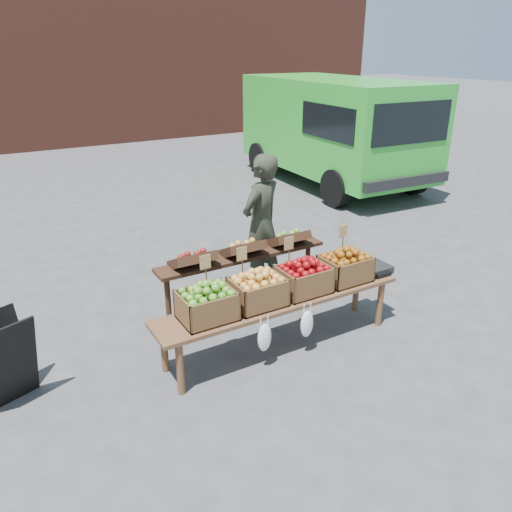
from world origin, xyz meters
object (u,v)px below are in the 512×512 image
chalkboard_sign (0,362)px  back_table (243,277)px  display_bench (280,322)px  crate_red_apples (304,280)px  vendor (261,224)px  crate_green_apples (345,268)px  delivery_van (333,133)px  weighing_scale (374,269)px  crate_golden_apples (207,306)px  crate_russet_pears (258,292)px

chalkboard_sign → back_table: bearing=-14.5°
display_bench → crate_red_apples: size_ratio=5.40×
chalkboard_sign → vendor: bearing=-5.2°
crate_green_apples → delivery_van: bearing=52.8°
vendor → weighing_scale: bearing=95.0°
back_table → weighing_scale: bearing=-29.1°
delivery_van → weighing_scale: (-3.47, -5.14, -0.53)m
delivery_van → back_table: delivery_van is taller
chalkboard_sign → back_table: 2.55m
delivery_van → crate_green_apples: 6.46m
chalkboard_sign → crate_golden_apples: size_ratio=1.67×
chalkboard_sign → back_table: (2.53, 0.24, 0.10)m
vendor → back_table: (-0.59, -0.58, -0.36)m
back_table → crate_red_apples: (0.32, -0.72, 0.19)m
delivery_van → display_bench: delivery_van is taller
delivery_van → crate_green_apples: size_ratio=10.18×
vendor → crate_golden_apples: bearing=20.1°
crate_russet_pears → weighing_scale: 1.53m
back_table → display_bench: size_ratio=0.78×
crate_russet_pears → delivery_van: bearing=45.8°
weighing_scale → display_bench: bearing=180.0°
crate_red_apples → crate_green_apples: same height
back_table → weighing_scale: back_table is taller
crate_russet_pears → weighing_scale: size_ratio=1.47×
delivery_van → back_table: size_ratio=2.42×
chalkboard_sign → weighing_scale: size_ratio=2.45×
delivery_van → crate_golden_apples: delivery_van is taller
crate_russet_pears → crate_red_apples: bearing=0.0°
crate_russet_pears → crate_golden_apples: bearing=180.0°
vendor → weighing_scale: 1.50m
vendor → chalkboard_sign: bearing=-8.6°
chalkboard_sign → crate_red_apples: bearing=-29.5°
display_bench → crate_green_apples: 0.93m
chalkboard_sign → crate_green_apples: (3.40, -0.48, 0.29)m
chalkboard_sign → crate_golden_apples: crate_golden_apples is taller
display_bench → crate_red_apples: crate_red_apples is taller
weighing_scale → vendor: bearing=118.3°
crate_red_apples → weighing_scale: crate_red_apples is taller
vendor → crate_golden_apples: size_ratio=3.51×
delivery_van → crate_golden_apples: size_ratio=10.18×
crate_green_apples → crate_golden_apples: bearing=180.0°
crate_golden_apples → display_bench: bearing=0.0°
back_table → weighing_scale: 1.48m
chalkboard_sign → crate_red_apples: (2.85, -0.48, 0.29)m
delivery_van → back_table: 6.52m
crate_red_apples → chalkboard_sign: bearing=170.5°
back_table → crate_russet_pears: 0.78m
weighing_scale → crate_green_apples: bearing=180.0°
crate_red_apples → crate_green_apples: size_ratio=1.00×
crate_golden_apples → weighing_scale: crate_golden_apples is taller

